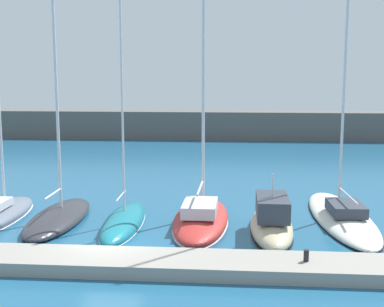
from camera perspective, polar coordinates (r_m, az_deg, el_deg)
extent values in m
plane|color=#1E567A|center=(22.22, -9.27, -10.86)|extent=(120.00, 120.00, 0.00)
cube|color=gray|center=(20.57, -10.45, -11.76)|extent=(27.42, 2.29, 0.52)
cube|color=#5B5651|center=(59.80, -0.35, 3.23)|extent=(108.00, 3.76, 3.19)
ellipsoid|color=#2D2D33|center=(27.11, -14.66, -6.97)|extent=(2.51, 7.52, 0.90)
cylinder|color=silver|center=(26.57, -15.01, 10.12)|extent=(0.15, 0.15, 15.05)
cylinder|color=silver|center=(26.21, -15.20, -4.34)|extent=(0.12, 2.41, 0.10)
ellipsoid|color=#19707F|center=(25.90, -7.63, -7.64)|extent=(2.02, 7.14, 1.10)
ellipsoid|color=silver|center=(25.93, -7.63, -7.88)|extent=(2.04, 7.21, 0.12)
cylinder|color=silver|center=(25.11, -7.84, 7.86)|extent=(0.11, 0.11, 12.74)
cylinder|color=silver|center=(25.01, -7.93, -4.68)|extent=(0.12, 2.19, 0.07)
ellipsoid|color=#B72D28|center=(25.96, 1.02, -7.32)|extent=(2.85, 8.16, 0.95)
ellipsoid|color=silver|center=(26.02, 1.01, -7.74)|extent=(2.88, 8.24, 0.12)
cylinder|color=silver|center=(26.14, 1.27, 7.26)|extent=(0.16, 0.16, 12.07)
cylinder|color=silver|center=(24.73, 0.87, -3.91)|extent=(0.17, 2.94, 0.11)
cube|color=silver|center=(25.11, 0.89, -6.08)|extent=(1.67, 2.58, 0.58)
ellipsoid|color=beige|center=(24.76, 8.83, -8.11)|extent=(2.03, 6.48, 1.18)
ellipsoid|color=black|center=(24.84, 8.82, -8.66)|extent=(2.05, 6.55, 0.12)
cube|color=#333842|center=(24.18, 8.94, -5.88)|extent=(1.48, 2.85, 0.97)
cube|color=black|center=(25.39, 8.76, -4.82)|extent=(1.31, 0.72, 0.54)
cylinder|color=silver|center=(23.94, 9.00, -3.50)|extent=(0.08, 0.08, 1.08)
ellipsoid|color=silver|center=(27.68, 16.30, -6.84)|extent=(3.10, 10.54, 0.86)
ellipsoid|color=black|center=(27.71, 16.29, -7.07)|extent=(3.13, 10.65, 0.12)
cylinder|color=silver|center=(27.36, 16.84, 12.45)|extent=(0.14, 0.14, 17.56)
cylinder|color=silver|center=(26.41, 16.94, -4.45)|extent=(0.24, 3.64, 0.10)
cube|color=#333842|center=(26.74, 16.78, -5.86)|extent=(1.68, 2.44, 0.54)
cylinder|color=black|center=(19.94, 12.62, -11.04)|extent=(0.20, 0.20, 0.44)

